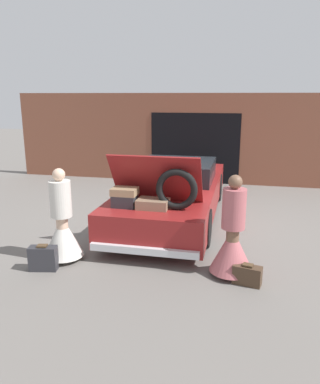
{
  "coord_description": "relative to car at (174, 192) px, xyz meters",
  "views": [
    {
      "loc": [
        1.49,
        -8.14,
        2.74
      ],
      "look_at": [
        0.0,
        -1.46,
        0.96
      ],
      "focal_mm": 35.0,
      "sensor_mm": 36.0,
      "label": 1
    }
  ],
  "objects": [
    {
      "name": "ground_plane",
      "position": [
        -0.0,
        0.01,
        -0.58
      ],
      "size": [
        40.0,
        40.0,
        0.0
      ],
      "primitive_type": "plane",
      "color": "slate"
    },
    {
      "name": "garage_wall_back",
      "position": [
        -0.0,
        3.67,
        0.81
      ],
      "size": [
        12.0,
        0.14,
        2.8
      ],
      "color": "brown",
      "rests_on": "ground_plane"
    },
    {
      "name": "car",
      "position": [
        0.0,
        0.0,
        0.0
      ],
      "size": [
        1.97,
        5.38,
        1.74
      ],
      "color": "maroon",
      "rests_on": "ground_plane"
    },
    {
      "name": "person_left",
      "position": [
        -1.41,
        -2.69,
        -0.02
      ],
      "size": [
        0.68,
        0.68,
        1.59
      ],
      "rotation": [
        0.0,
        0.0,
        -1.82
      ],
      "color": "beige",
      "rests_on": "ground_plane"
    },
    {
      "name": "person_right",
      "position": [
        1.41,
        -2.66,
        -0.02
      ],
      "size": [
        0.68,
        0.68,
        1.6
      ],
      "rotation": [
        0.0,
        0.0,
        1.68
      ],
      "color": "brown",
      "rests_on": "ground_plane"
    },
    {
      "name": "suitcase_beside_left_person",
      "position": [
        -1.54,
        -3.13,
        -0.38
      ],
      "size": [
        0.47,
        0.28,
        0.43
      ],
      "color": "#2D2D33",
      "rests_on": "ground_plane"
    },
    {
      "name": "suitcase_beside_right_person",
      "position": [
        1.65,
        -2.91,
        -0.44
      ],
      "size": [
        0.45,
        0.27,
        0.32
      ],
      "color": "#473323",
      "rests_on": "ground_plane"
    }
  ]
}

